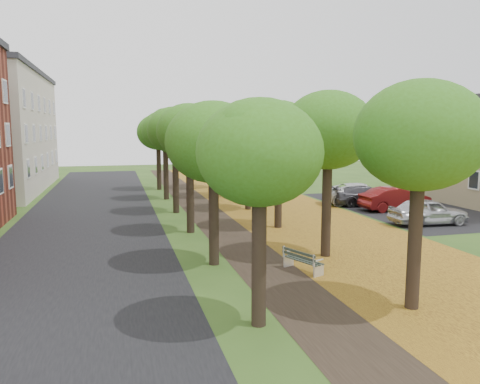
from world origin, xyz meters
TOP-DOWN VIEW (x-y plane):
  - ground at (0.00, 0.00)m, footprint 120.00×120.00m
  - street_asphalt at (-7.50, 15.00)m, footprint 8.00×70.00m
  - footpath at (0.00, 15.00)m, footprint 3.20×70.00m
  - leaf_verge at (5.00, 15.00)m, footprint 7.50×70.00m
  - parking_lot at (13.50, 16.00)m, footprint 9.00×16.00m
  - tree_row_west at (-2.20, 15.00)m, footprint 3.67×33.67m
  - tree_row_east at (2.60, 15.00)m, footprint 3.67×33.67m
  - bench at (0.80, 4.20)m, footprint 1.12×1.82m
  - car_silver at (11.00, 10.58)m, footprint 4.49×2.01m
  - car_red at (11.87, 15.14)m, footprint 4.71×1.71m
  - car_grey at (11.00, 17.42)m, footprint 5.05×2.54m
  - car_white at (11.00, 17.89)m, footprint 5.92×3.81m

SIDE VIEW (x-z plane):
  - ground at x=0.00m, z-range 0.00..0.00m
  - street_asphalt at x=-7.50m, z-range 0.00..0.01m
  - parking_lot at x=13.50m, z-range 0.00..0.01m
  - footpath at x=0.00m, z-range 0.00..0.01m
  - leaf_verge at x=5.00m, z-range 0.00..0.01m
  - bench at x=0.80m, z-range 0.02..0.85m
  - car_grey at x=11.00m, z-range 0.00..1.41m
  - car_silver at x=11.00m, z-range 0.00..1.50m
  - car_white at x=11.00m, z-range 0.00..1.52m
  - car_red at x=11.87m, z-range 0.00..1.54m
  - tree_row_west at x=-2.20m, z-range 1.69..8.28m
  - tree_row_east at x=2.60m, z-range 1.69..8.28m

